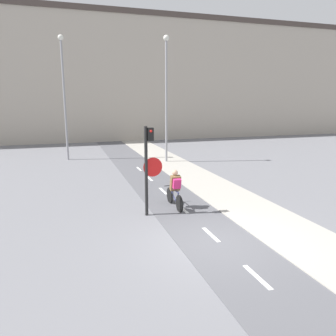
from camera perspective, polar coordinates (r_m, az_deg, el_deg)
ground_plane at (r=9.64m, az=8.75°, el=-12.62°), size 120.00×120.00×0.00m
bike_lane at (r=9.64m, az=8.74°, el=-12.55°), size 2.35×60.00×0.02m
sidewalk_strip at (r=10.83m, az=20.31°, el=-10.32°), size 2.40×60.00×0.05m
building_row_background at (r=34.61m, az=-11.13°, el=15.12°), size 60.00×5.20×12.24m
traffic_light_pole at (r=11.13m, az=-3.41°, el=1.22°), size 0.67×0.25×3.11m
street_lamp_far at (r=22.91m, az=-17.70°, el=13.30°), size 0.36×0.36×8.01m
street_lamp_sidewalk at (r=20.99m, az=-0.30°, el=13.76°), size 0.36×0.36×7.82m
cyclist_near at (r=12.15m, az=1.24°, el=-3.80°), size 0.46×1.75×1.45m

